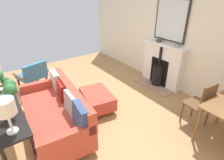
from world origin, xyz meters
The scene contains 14 objects.
ground_plane centered at (0.00, 0.00, 0.00)m, with size 4.88×6.39×0.01m, color #A87A4C.
wall_left centered at (-2.44, 0.00, 1.35)m, with size 0.12×6.39×2.71m, color silver.
fireplace centered at (-2.24, 0.14, 0.51)m, with size 0.59×1.24×1.13m.
mirror_over_mantel centered at (-2.35, 0.14, 1.69)m, with size 0.04×0.90×0.99m.
mantel_bowl_near centered at (-2.26, -0.07, 1.16)m, with size 0.14×0.14×0.05m.
mantel_bowl_far centered at (-2.26, 0.48, 1.16)m, with size 0.12×0.12×0.05m.
sofa centered at (0.67, 0.23, 0.36)m, with size 1.04×1.94×0.85m.
ottoman centered at (-0.26, 0.08, 0.23)m, with size 0.69×0.91×0.37m.
armchair_accent centered at (0.64, -1.50, 0.46)m, with size 0.80×0.73×0.78m.
console_table centered at (1.41, 0.22, 0.68)m, with size 0.39×1.67×0.78m.
table_lamp_far_end centered at (1.41, 0.84, 1.13)m, with size 0.23×0.23×0.47m.
potted_plant centered at (1.37, 0.34, 1.11)m, with size 0.48×0.54×0.58m.
book_stack centered at (1.41, -0.07, 0.81)m, with size 0.27×0.22×0.06m.
dining_chair_near_fireplace centered at (-1.49, 1.72, 0.55)m, with size 0.44×0.44×0.93m.
Camera 1 is at (1.39, 2.94, 2.37)m, focal length 28.73 mm.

